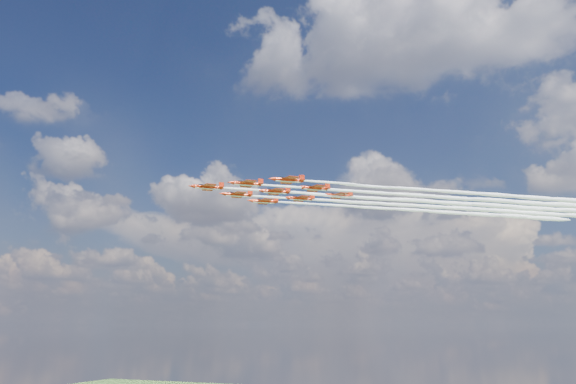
% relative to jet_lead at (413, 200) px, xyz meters
% --- Properties ---
extents(jet_lead, '(100.14, 78.17, 2.33)m').
position_rel_jet_lead_xyz_m(jet_lead, '(0.00, 0.00, 0.00)').
color(jet_lead, red).
extents(jet_row2_port, '(100.14, 78.17, 2.33)m').
position_rel_jet_lead_xyz_m(jet_row2_port, '(11.21, 0.50, 0.00)').
color(jet_row2_port, red).
extents(jet_row2_starb, '(100.14, 78.17, 2.33)m').
position_rel_jet_lead_xyz_m(jet_row2_starb, '(3.28, 10.73, 0.00)').
color(jet_row2_starb, red).
extents(jet_row3_port, '(100.14, 78.17, 2.33)m').
position_rel_jet_lead_xyz_m(jet_row3_port, '(22.42, 1.01, 0.00)').
color(jet_row3_port, red).
extents(jet_row3_centre, '(100.14, 78.17, 2.33)m').
position_rel_jet_lead_xyz_m(jet_row3_centre, '(14.49, 11.23, 0.00)').
color(jet_row3_centre, red).
extents(jet_row3_starb, '(100.14, 78.17, 2.33)m').
position_rel_jet_lead_xyz_m(jet_row3_starb, '(6.57, 21.46, 0.00)').
color(jet_row3_starb, red).
extents(jet_row4_port, '(100.14, 78.17, 2.33)m').
position_rel_jet_lead_xyz_m(jet_row4_port, '(25.70, 11.74, 0.00)').
color(jet_row4_port, red).
extents(jet_row4_starb, '(100.14, 78.17, 2.33)m').
position_rel_jet_lead_xyz_m(jet_row4_starb, '(17.78, 21.96, 0.00)').
color(jet_row4_starb, red).
extents(jet_tail, '(100.14, 78.17, 2.33)m').
position_rel_jet_lead_xyz_m(jet_tail, '(28.99, 22.47, 0.00)').
color(jet_tail, red).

